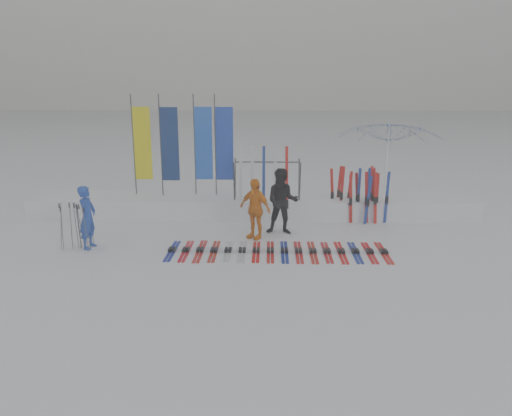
{
  "coord_description": "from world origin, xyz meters",
  "views": [
    {
      "loc": [
        0.53,
        -10.88,
        4.23
      ],
      "look_at": [
        0.2,
        1.6,
        1.0
      ],
      "focal_mm": 35.0,
      "sensor_mm": 36.0,
      "label": 1
    }
  ],
  "objects_px": {
    "person_blue": "(88,217)",
    "person_black": "(282,201)",
    "ski_rack": "(267,175)",
    "tent_canopy": "(387,167)",
    "ski_row": "(277,251)",
    "person_yellow": "(255,209)"
  },
  "relations": [
    {
      "from": "person_black",
      "to": "ski_rack",
      "type": "height_order",
      "value": "person_black"
    },
    {
      "from": "person_blue",
      "to": "person_black",
      "type": "bearing_deg",
      "value": -69.33
    },
    {
      "from": "person_blue",
      "to": "tent_canopy",
      "type": "height_order",
      "value": "tent_canopy"
    },
    {
      "from": "person_black",
      "to": "ski_row",
      "type": "relative_size",
      "value": 0.34
    },
    {
      "from": "person_yellow",
      "to": "ski_rack",
      "type": "distance_m",
      "value": 2.13
    },
    {
      "from": "tent_canopy",
      "to": "ski_rack",
      "type": "height_order",
      "value": "tent_canopy"
    },
    {
      "from": "person_blue",
      "to": "ski_rack",
      "type": "distance_m",
      "value": 5.46
    },
    {
      "from": "person_yellow",
      "to": "ski_rack",
      "type": "bearing_deg",
      "value": 115.58
    },
    {
      "from": "person_blue",
      "to": "ski_rack",
      "type": "xyz_separation_m",
      "value": [
        4.57,
        2.95,
        0.57
      ]
    },
    {
      "from": "person_blue",
      "to": "ski_row",
      "type": "distance_m",
      "value": 4.92
    },
    {
      "from": "person_black",
      "to": "ski_row",
      "type": "xyz_separation_m",
      "value": [
        -0.15,
        -1.6,
        -0.89
      ]
    },
    {
      "from": "ski_rack",
      "to": "person_black",
      "type": "bearing_deg",
      "value": -74.54
    },
    {
      "from": "person_yellow",
      "to": "tent_canopy",
      "type": "relative_size",
      "value": 0.49
    },
    {
      "from": "tent_canopy",
      "to": "ski_row",
      "type": "relative_size",
      "value": 0.61
    },
    {
      "from": "ski_row",
      "to": "ski_rack",
      "type": "height_order",
      "value": "ski_rack"
    },
    {
      "from": "ski_rack",
      "to": "ski_row",
      "type": "bearing_deg",
      "value": -84.9
    },
    {
      "from": "person_yellow",
      "to": "tent_canopy",
      "type": "height_order",
      "value": "tent_canopy"
    },
    {
      "from": "person_blue",
      "to": "person_yellow",
      "type": "bearing_deg",
      "value": -72.44
    },
    {
      "from": "ski_rack",
      "to": "tent_canopy",
      "type": "bearing_deg",
      "value": 9.89
    },
    {
      "from": "person_blue",
      "to": "person_black",
      "type": "height_order",
      "value": "person_black"
    },
    {
      "from": "ski_row",
      "to": "tent_canopy",
      "type": "bearing_deg",
      "value": 47.48
    },
    {
      "from": "tent_canopy",
      "to": "ski_row",
      "type": "xyz_separation_m",
      "value": [
        -3.52,
        -3.84,
        -1.49
      ]
    }
  ]
}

